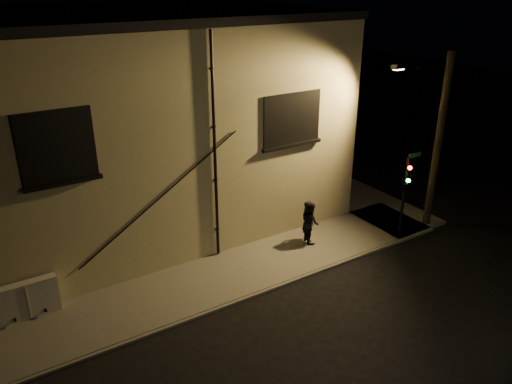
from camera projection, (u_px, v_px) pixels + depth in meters
ground at (301, 278)px, 18.01m from camera, size 90.00×90.00×0.00m
sidewalk at (263, 222)px, 21.99m from camera, size 21.00×16.00×0.12m
building at (125, 116)px, 21.75m from camera, size 16.20×12.23×8.80m
utility_cabinet at (27, 300)px, 15.54m from camera, size 1.90×0.32×1.25m
pedestrian_a at (308, 221)px, 20.02m from camera, size 0.47×0.67×1.74m
pedestrian_b at (310, 222)px, 19.94m from camera, size 0.84×0.97×1.70m
traffic_signal at (404, 182)px, 20.08m from camera, size 1.13×1.95×3.38m
streetlamp_pole at (436, 139)px, 20.28m from camera, size 2.03×1.39×7.44m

